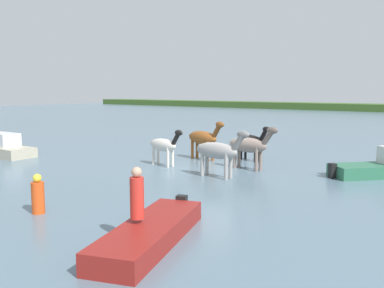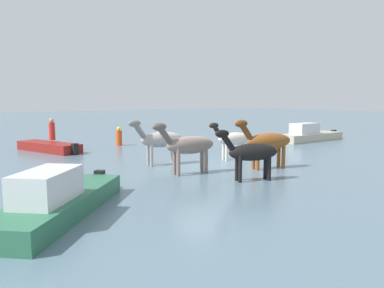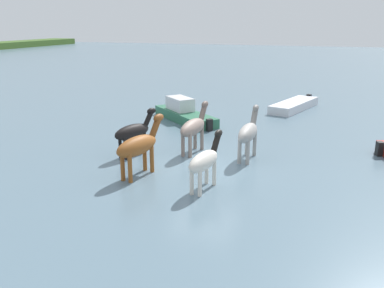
% 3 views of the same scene
% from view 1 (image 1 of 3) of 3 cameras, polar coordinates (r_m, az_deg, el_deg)
% --- Properties ---
extents(ground_plane, '(164.70, 164.70, 0.00)m').
position_cam_1_polar(ground_plane, '(18.79, 2.83, -3.39)').
color(ground_plane, slate).
extents(horse_gray_outer, '(2.52, 0.76, 1.95)m').
position_cam_1_polar(horse_gray_outer, '(18.67, 7.75, -0.18)').
color(horse_gray_outer, gray).
rests_on(horse_gray_outer, ground_plane).
extents(horse_dark_mare, '(2.25, 0.77, 1.74)m').
position_cam_1_polar(horse_dark_mare, '(19.48, -3.82, -0.17)').
color(horse_dark_mare, silver).
rests_on(horse_dark_mare, ground_plane).
extents(horse_rear_stallion, '(2.26, 1.09, 1.77)m').
position_cam_1_polar(horse_rear_stallion, '(21.09, 8.03, 0.39)').
color(horse_rear_stallion, black).
rests_on(horse_rear_stallion, ground_plane).
extents(horse_dun_straggler, '(2.50, 0.63, 1.95)m').
position_cam_1_polar(horse_dun_straggler, '(16.81, 3.55, -0.95)').
color(horse_dun_straggler, '#9E9993').
rests_on(horse_dun_straggler, ground_plane).
extents(horse_pinto_flank, '(2.57, 1.01, 1.99)m').
position_cam_1_polar(horse_pinto_flank, '(21.14, 1.57, 0.81)').
color(horse_pinto_flank, brown).
rests_on(horse_pinto_flank, ground_plane).
extents(boat_tender_starboard, '(2.59, 4.42, 0.73)m').
position_cam_1_polar(boat_tender_starboard, '(9.93, -5.55, -12.20)').
color(boat_tender_starboard, maroon).
rests_on(boat_tender_starboard, ground_plane).
extents(person_boatman_standing, '(0.32, 0.32, 1.19)m').
position_cam_1_polar(person_boatman_standing, '(9.67, -7.44, -6.81)').
color(person_boatman_standing, red).
rests_on(person_boatman_standing, boat_tender_starboard).
extents(buoy_channel_marker, '(0.36, 0.36, 1.14)m').
position_cam_1_polar(buoy_channel_marker, '(12.78, -20.08, -6.57)').
color(buoy_channel_marker, '#E54C19').
rests_on(buoy_channel_marker, ground_plane).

